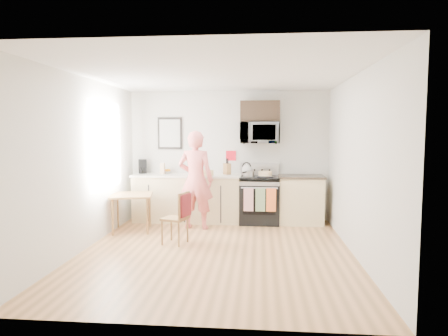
# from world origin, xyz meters

# --- Properties ---
(floor) EXTENTS (4.60, 4.60, 0.00)m
(floor) POSITION_xyz_m (0.00, 0.00, 0.00)
(floor) COLOR olive
(floor) RESTS_ON ground
(back_wall) EXTENTS (4.00, 0.04, 2.60)m
(back_wall) POSITION_xyz_m (0.00, 2.30, 1.30)
(back_wall) COLOR beige
(back_wall) RESTS_ON floor
(front_wall) EXTENTS (4.00, 0.04, 2.60)m
(front_wall) POSITION_xyz_m (0.00, -2.30, 1.30)
(front_wall) COLOR beige
(front_wall) RESTS_ON floor
(left_wall) EXTENTS (0.04, 4.60, 2.60)m
(left_wall) POSITION_xyz_m (-2.00, 0.00, 1.30)
(left_wall) COLOR beige
(left_wall) RESTS_ON floor
(right_wall) EXTENTS (0.04, 4.60, 2.60)m
(right_wall) POSITION_xyz_m (2.00, 0.00, 1.30)
(right_wall) COLOR beige
(right_wall) RESTS_ON floor
(ceiling) EXTENTS (4.00, 4.60, 0.04)m
(ceiling) POSITION_xyz_m (0.00, 0.00, 2.60)
(ceiling) COLOR white
(ceiling) RESTS_ON back_wall
(window) EXTENTS (0.06, 1.40, 1.50)m
(window) POSITION_xyz_m (-1.96, 0.80, 1.55)
(window) COLOR white
(window) RESTS_ON left_wall
(cabinet_left) EXTENTS (2.10, 0.60, 0.90)m
(cabinet_left) POSITION_xyz_m (-0.80, 2.00, 0.45)
(cabinet_left) COLOR beige
(cabinet_left) RESTS_ON floor
(countertop_left) EXTENTS (2.14, 0.64, 0.04)m
(countertop_left) POSITION_xyz_m (-0.80, 2.00, 0.92)
(countertop_left) COLOR beige
(countertop_left) RESTS_ON cabinet_left
(cabinet_right) EXTENTS (0.84, 0.60, 0.90)m
(cabinet_right) POSITION_xyz_m (1.43, 2.00, 0.45)
(cabinet_right) COLOR beige
(cabinet_right) RESTS_ON floor
(countertop_right) EXTENTS (0.88, 0.64, 0.04)m
(countertop_right) POSITION_xyz_m (1.43, 2.00, 0.92)
(countertop_right) COLOR black
(countertop_right) RESTS_ON cabinet_right
(range) EXTENTS (0.76, 0.70, 1.16)m
(range) POSITION_xyz_m (0.63, 1.98, 0.44)
(range) COLOR black
(range) RESTS_ON floor
(microwave) EXTENTS (0.76, 0.51, 0.42)m
(microwave) POSITION_xyz_m (0.63, 2.08, 1.76)
(microwave) COLOR #A9AAAE
(microwave) RESTS_ON back_wall
(upper_cabinet) EXTENTS (0.76, 0.35, 0.40)m
(upper_cabinet) POSITION_xyz_m (0.63, 2.12, 2.18)
(upper_cabinet) COLOR black
(upper_cabinet) RESTS_ON back_wall
(wall_art) EXTENTS (0.50, 0.04, 0.65)m
(wall_art) POSITION_xyz_m (-1.20, 2.28, 1.75)
(wall_art) COLOR black
(wall_art) RESTS_ON back_wall
(wall_trivet) EXTENTS (0.20, 0.02, 0.20)m
(wall_trivet) POSITION_xyz_m (0.05, 2.28, 1.30)
(wall_trivet) COLOR red
(wall_trivet) RESTS_ON back_wall
(person) EXTENTS (0.71, 0.51, 1.80)m
(person) POSITION_xyz_m (-0.54, 1.43, 0.90)
(person) COLOR #C53E36
(person) RESTS_ON floor
(dining_table) EXTENTS (0.73, 0.73, 0.67)m
(dining_table) POSITION_xyz_m (-1.65, 1.13, 0.59)
(dining_table) COLOR brown
(dining_table) RESTS_ON floor
(chair) EXTENTS (0.47, 0.44, 0.83)m
(chair) POSITION_xyz_m (-0.59, 0.35, 0.54)
(chair) COLOR brown
(chair) RESTS_ON floor
(knife_block) EXTENTS (0.16, 0.17, 0.22)m
(knife_block) POSITION_xyz_m (-0.01, 2.07, 1.05)
(knife_block) COLOR brown
(knife_block) RESTS_ON countertop_left
(utensil_crock) EXTENTS (0.12, 0.12, 0.37)m
(utensil_crock) POSITION_xyz_m (-0.68, 2.18, 1.09)
(utensil_crock) COLOR red
(utensil_crock) RESTS_ON countertop_left
(fruit_bowl) EXTENTS (0.25, 0.25, 0.09)m
(fruit_bowl) POSITION_xyz_m (-1.25, 2.16, 0.98)
(fruit_bowl) COLOR white
(fruit_bowl) RESTS_ON countertop_left
(milk_carton) EXTENTS (0.09, 0.09, 0.22)m
(milk_carton) POSITION_xyz_m (-1.30, 2.03, 1.05)
(milk_carton) COLOR tan
(milk_carton) RESTS_ON countertop_left
(coffee_maker) EXTENTS (0.21, 0.26, 0.28)m
(coffee_maker) POSITION_xyz_m (-1.75, 2.15, 1.07)
(coffee_maker) COLOR black
(coffee_maker) RESTS_ON countertop_left
(bread_bag) EXTENTS (0.33, 0.24, 0.11)m
(bread_bag) POSITION_xyz_m (-0.42, 1.79, 1.00)
(bread_bag) COLOR tan
(bread_bag) RESTS_ON countertop_left
(cake) EXTENTS (0.31, 0.31, 0.10)m
(cake) POSITION_xyz_m (0.74, 1.86, 0.97)
(cake) COLOR black
(cake) RESTS_ON range
(kettle) EXTENTS (0.20, 0.20, 0.25)m
(kettle) POSITION_xyz_m (0.37, 2.20, 1.03)
(kettle) COLOR white
(kettle) RESTS_ON range
(pot) EXTENTS (0.22, 0.34, 0.11)m
(pot) POSITION_xyz_m (0.42, 1.88, 0.98)
(pot) COLOR #A9AAAE
(pot) RESTS_ON range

